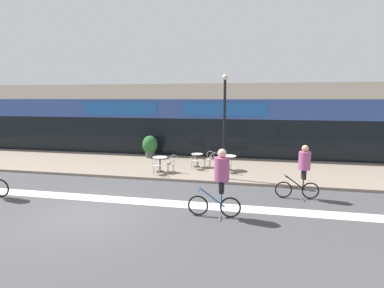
{
  "coord_description": "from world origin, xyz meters",
  "views": [
    {
      "loc": [
        5.17,
        -8.4,
        3.8
      ],
      "look_at": [
        1.99,
        7.23,
        1.34
      ],
      "focal_mm": 28.0,
      "sensor_mm": 36.0,
      "label": 1
    }
  ],
  "objects_px": {
    "lamp_post": "(224,119)",
    "cyclist_2": "(220,177)",
    "bistro_table_1": "(197,158)",
    "planter_pot": "(150,146)",
    "bistro_table_0": "(160,161)",
    "cafe_chair_1_near": "(195,160)",
    "cafe_chair_0_near": "(156,164)",
    "cafe_chair_1_side": "(209,158)",
    "cafe_chair_2_near": "(228,163)",
    "cyclist_1": "(303,167)",
    "cafe_chair_2_side": "(216,160)",
    "cafe_chair_0_side": "(172,162)",
    "bistro_table_2": "(229,160)"
  },
  "relations": [
    {
      "from": "cafe_chair_1_side",
      "to": "bistro_table_1",
      "type": "bearing_deg",
      "value": 0.48
    },
    {
      "from": "cafe_chair_0_near",
      "to": "cafe_chair_1_near",
      "type": "bearing_deg",
      "value": -55.18
    },
    {
      "from": "cafe_chair_2_side",
      "to": "cyclist_2",
      "type": "bearing_deg",
      "value": -86.83
    },
    {
      "from": "planter_pot",
      "to": "cyclist_2",
      "type": "bearing_deg",
      "value": -57.58
    },
    {
      "from": "planter_pot",
      "to": "cafe_chair_0_side",
      "type": "bearing_deg",
      "value": -55.51
    },
    {
      "from": "cafe_chair_0_near",
      "to": "cafe_chair_1_side",
      "type": "height_order",
      "value": "same"
    },
    {
      "from": "cafe_chair_0_near",
      "to": "lamp_post",
      "type": "bearing_deg",
      "value": -96.87
    },
    {
      "from": "bistro_table_2",
      "to": "cafe_chair_0_side",
      "type": "distance_m",
      "value": 2.91
    },
    {
      "from": "cyclist_1",
      "to": "bistro_table_1",
      "type": "bearing_deg",
      "value": -43.0
    },
    {
      "from": "cafe_chair_1_near",
      "to": "cyclist_1",
      "type": "distance_m",
      "value": 5.84
    },
    {
      "from": "cafe_chair_1_near",
      "to": "cafe_chair_1_side",
      "type": "relative_size",
      "value": 1.0
    },
    {
      "from": "bistro_table_2",
      "to": "cyclist_2",
      "type": "relative_size",
      "value": 0.35
    },
    {
      "from": "bistro_table_0",
      "to": "cafe_chair_1_near",
      "type": "relative_size",
      "value": 0.84
    },
    {
      "from": "bistro_table_1",
      "to": "cafe_chair_0_near",
      "type": "height_order",
      "value": "cafe_chair_0_near"
    },
    {
      "from": "cafe_chair_0_side",
      "to": "lamp_post",
      "type": "relative_size",
      "value": 0.19
    },
    {
      "from": "bistro_table_0",
      "to": "cyclist_1",
      "type": "xyz_separation_m",
      "value": [
        6.4,
        -2.46,
        0.56
      ]
    },
    {
      "from": "cafe_chair_1_side",
      "to": "cafe_chair_2_near",
      "type": "relative_size",
      "value": 1.0
    },
    {
      "from": "cafe_chair_1_side",
      "to": "cafe_chair_1_near",
      "type": "bearing_deg",
      "value": 45.0
    },
    {
      "from": "bistro_table_2",
      "to": "lamp_post",
      "type": "xyz_separation_m",
      "value": [
        -0.09,
        -1.65,
        2.2
      ]
    },
    {
      "from": "cafe_chair_0_side",
      "to": "cafe_chair_1_near",
      "type": "xyz_separation_m",
      "value": [
        0.99,
        0.82,
        0.0
      ]
    },
    {
      "from": "cafe_chair_1_side",
      "to": "cafe_chair_2_side",
      "type": "xyz_separation_m",
      "value": [
        0.47,
        -0.4,
        0.0
      ]
    },
    {
      "from": "bistro_table_0",
      "to": "cafe_chair_0_side",
      "type": "distance_m",
      "value": 0.63
    },
    {
      "from": "bistro_table_0",
      "to": "cafe_chair_2_near",
      "type": "bearing_deg",
      "value": 7.28
    },
    {
      "from": "bistro_table_1",
      "to": "cafe_chair_1_side",
      "type": "relative_size",
      "value": 0.8
    },
    {
      "from": "bistro_table_1",
      "to": "planter_pot",
      "type": "relative_size",
      "value": 0.53
    },
    {
      "from": "bistro_table_0",
      "to": "cyclist_2",
      "type": "distance_m",
      "value": 6.06
    },
    {
      "from": "cafe_chair_0_side",
      "to": "cafe_chair_2_near",
      "type": "bearing_deg",
      "value": -176.67
    },
    {
      "from": "cafe_chair_0_near",
      "to": "planter_pot",
      "type": "xyz_separation_m",
      "value": [
        -1.75,
        4.08,
        0.21
      ]
    },
    {
      "from": "cafe_chair_1_near",
      "to": "cafe_chair_2_side",
      "type": "height_order",
      "value": "same"
    },
    {
      "from": "bistro_table_0",
      "to": "cafe_chair_2_side",
      "type": "relative_size",
      "value": 0.84
    },
    {
      "from": "cafe_chair_2_near",
      "to": "cyclist_1",
      "type": "bearing_deg",
      "value": -141.67
    },
    {
      "from": "lamp_post",
      "to": "cyclist_2",
      "type": "distance_m",
      "value": 4.55
    },
    {
      "from": "bistro_table_2",
      "to": "cafe_chair_2_side",
      "type": "relative_size",
      "value": 0.86
    },
    {
      "from": "planter_pot",
      "to": "lamp_post",
      "type": "distance_m",
      "value": 6.74
    },
    {
      "from": "bistro_table_1",
      "to": "cafe_chair_0_near",
      "type": "relative_size",
      "value": 0.8
    },
    {
      "from": "bistro_table_1",
      "to": "cafe_chair_1_side",
      "type": "xyz_separation_m",
      "value": [
        0.63,
        -0.0,
        0.01
      ]
    },
    {
      "from": "cafe_chair_1_side",
      "to": "cyclist_1",
      "type": "xyz_separation_m",
      "value": [
        4.16,
        -3.91,
        0.58
      ]
    },
    {
      "from": "cafe_chair_0_near",
      "to": "cafe_chair_2_side",
      "type": "distance_m",
      "value": 3.18
    },
    {
      "from": "cafe_chair_0_side",
      "to": "cafe_chair_1_side",
      "type": "xyz_separation_m",
      "value": [
        1.62,
        1.44,
        0.0
      ]
    },
    {
      "from": "planter_pot",
      "to": "cyclist_1",
      "type": "xyz_separation_m",
      "value": [
        8.15,
        -5.91,
        0.37
      ]
    },
    {
      "from": "bistro_table_1",
      "to": "cafe_chair_1_near",
      "type": "relative_size",
      "value": 0.8
    },
    {
      "from": "cafe_chair_0_near",
      "to": "cafe_chair_2_near",
      "type": "relative_size",
      "value": 1.0
    },
    {
      "from": "bistro_table_1",
      "to": "cyclist_1",
      "type": "bearing_deg",
      "value": -39.28
    },
    {
      "from": "cyclist_1",
      "to": "cyclist_2",
      "type": "bearing_deg",
      "value": 36.41
    },
    {
      "from": "cyclist_1",
      "to": "planter_pot",
      "type": "bearing_deg",
      "value": -39.71
    },
    {
      "from": "bistro_table_1",
      "to": "lamp_post",
      "type": "height_order",
      "value": "lamp_post"
    },
    {
      "from": "bistro_table_0",
      "to": "cafe_chair_2_side",
      "type": "xyz_separation_m",
      "value": [
        2.72,
        1.05,
        -0.03
      ]
    },
    {
      "from": "cafe_chair_0_side",
      "to": "cafe_chair_2_near",
      "type": "height_order",
      "value": "same"
    },
    {
      "from": "cafe_chair_2_side",
      "to": "planter_pot",
      "type": "height_order",
      "value": "planter_pot"
    },
    {
      "from": "cafe_chair_1_near",
      "to": "cafe_chair_1_side",
      "type": "distance_m",
      "value": 0.89
    }
  ]
}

